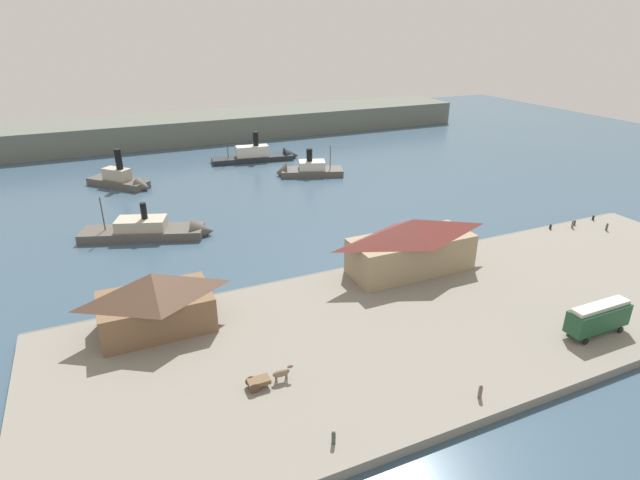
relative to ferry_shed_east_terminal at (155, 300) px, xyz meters
name	(u,v)px	position (x,y,z in m)	size (l,w,h in m)	color
ground_plane	(375,257)	(38.18, 9.32, -5.23)	(320.00, 320.00, 0.00)	#385166
quay_promenade	(454,315)	(38.18, -12.68, -4.63)	(110.00, 36.00, 1.20)	gray
seawall_edge	(386,262)	(38.18, 5.72, -4.73)	(110.00, 0.80, 1.00)	#666159
ferry_shed_east_terminal	(155,300)	(0.00, 0.00, 0.00)	(14.28, 8.97, 7.94)	brown
ferry_shed_central_terminal	(411,245)	(39.33, 0.41, 0.47)	(20.24, 8.16, 8.87)	#998466
street_tram	(598,317)	(51.17, -24.51, -1.52)	(8.98, 2.72, 4.31)	#1E4C2D
horse_cart	(268,378)	(9.47, -16.85, -3.10)	(5.40, 1.52, 1.87)	brown
pedestrian_near_west_shed	(334,437)	(12.44, -27.45, -3.30)	(0.40, 0.40, 1.62)	#3D4C42
pedestrian_standing_center	(573,224)	(78.42, 2.92, -3.25)	(0.43, 0.43, 1.73)	#6B5B4C
pedestrian_by_tram	(607,227)	(83.32, -0.71, -3.31)	(0.39, 0.39, 1.60)	#3D4C42
pedestrian_near_cart	(480,391)	(29.50, -28.06, -3.23)	(0.44, 0.44, 1.77)	#6B5B4C
mooring_post_center_east	(593,218)	(85.74, 4.27, -3.58)	(0.44, 0.44, 0.90)	black
mooring_post_center_west	(574,223)	(80.03, 3.87, -3.58)	(0.44, 0.44, 0.90)	black
mooring_post_east	(550,227)	(74.05, 4.23, -3.58)	(0.44, 0.44, 0.90)	black
ferry_outer_harbor	(263,156)	(41.04, 81.17, -3.78)	(26.19, 8.47, 10.34)	#23282D
ferry_near_quay	(159,230)	(4.66, 34.23, -3.94)	(25.32, 13.63, 10.13)	#514C47
ferry_moored_west	(303,170)	(46.10, 61.83, -3.91)	(18.80, 11.64, 9.90)	#514C47
ferry_approaching_west	(123,181)	(1.16, 70.27, -3.56)	(15.44, 16.53, 10.92)	#514C47
far_headland	(221,125)	(38.18, 119.32, -1.23)	(180.00, 24.00, 8.00)	#60665B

